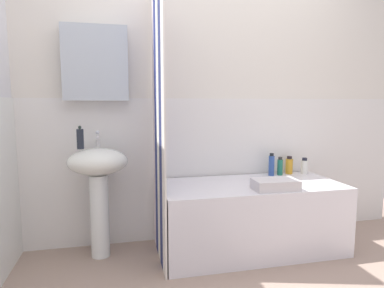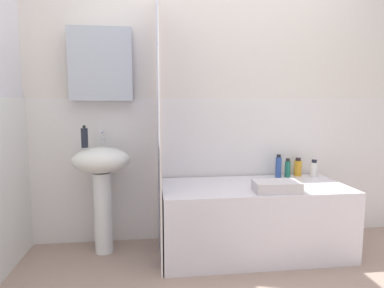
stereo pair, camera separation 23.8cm
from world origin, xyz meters
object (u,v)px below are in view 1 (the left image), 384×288
at_px(lotion_bottle, 280,167).
at_px(conditioner_bottle, 271,165).
at_px(sink, 98,178).
at_px(bathtub, 250,216).
at_px(body_wash_bottle, 304,166).
at_px(towel_folded, 275,184).
at_px(soap_dispenser, 80,139).
at_px(shampoo_bottle, 289,166).

relative_size(lotion_bottle, conditioner_bottle, 0.81).
distance_m(sink, lotion_bottle, 1.53).
bearing_deg(sink, bathtub, -6.74).
relative_size(body_wash_bottle, conditioner_bottle, 0.73).
relative_size(sink, towel_folded, 2.61).
height_order(soap_dispenser, towel_folded, soap_dispenser).
xyz_separation_m(sink, conditioner_bottle, (1.45, 0.09, 0.02)).
relative_size(body_wash_bottle, towel_folded, 0.45).
height_order(sink, lotion_bottle, sink).
bearing_deg(sink, body_wash_bottle, 3.08).
height_order(bathtub, conditioner_bottle, conditioner_bottle).
bearing_deg(body_wash_bottle, conditioner_bottle, -179.69).
height_order(lotion_bottle, conditioner_bottle, conditioner_bottle).
distance_m(lotion_bottle, towel_folded, 0.52).
bearing_deg(soap_dispenser, body_wash_bottle, 3.12).
xyz_separation_m(soap_dispenser, body_wash_bottle, (1.88, 0.10, -0.30)).
bearing_deg(body_wash_bottle, bathtub, -159.07).
bearing_deg(towel_folded, lotion_bottle, 58.51).
distance_m(bathtub, shampoo_bottle, 0.65).
distance_m(soap_dispenser, body_wash_bottle, 1.91).
relative_size(sink, bathtub, 0.59).
height_order(body_wash_bottle, lotion_bottle, lotion_bottle).
bearing_deg(body_wash_bottle, towel_folded, -138.97).
relative_size(shampoo_bottle, towel_folded, 0.49).
height_order(sink, soap_dispenser, soap_dispenser).
height_order(bathtub, towel_folded, towel_folded).
bearing_deg(bathtub, shampoo_bottle, 29.37).
distance_m(soap_dispenser, lotion_bottle, 1.68).
distance_m(bathtub, towel_folded, 0.38).
height_order(soap_dispenser, conditioner_bottle, soap_dispenser).
xyz_separation_m(soap_dispenser, lotion_bottle, (1.65, 0.11, -0.30)).
bearing_deg(body_wash_bottle, shampoo_bottle, 163.80).
height_order(shampoo_bottle, conditioner_bottle, conditioner_bottle).
distance_m(body_wash_bottle, towel_folded, 0.67).
height_order(soap_dispenser, body_wash_bottle, soap_dispenser).
bearing_deg(bathtub, towel_folded, -64.93).
bearing_deg(sink, shampoo_bottle, 4.62).
distance_m(body_wash_bottle, shampoo_bottle, 0.13).
bearing_deg(conditioner_bottle, soap_dispenser, -176.30).
bearing_deg(soap_dispenser, shampoo_bottle, 4.56).
bearing_deg(conditioner_bottle, body_wash_bottle, 0.31).
bearing_deg(bathtub, lotion_bottle, 32.30).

